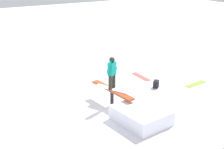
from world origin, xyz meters
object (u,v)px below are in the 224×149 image
(rail_feature, at_px, (112,92))
(loose_snowboard_coral, at_px, (141,77))
(loose_snowboard_white, at_px, (69,81))
(main_rider_on_rail, at_px, (112,74))
(loose_snowboard_lime, at_px, (196,84))
(backpack_on_snow, at_px, (156,84))

(rail_feature, distance_m, loose_snowboard_coral, 3.59)
(loose_snowboard_coral, bearing_deg, rail_feature, -53.63)
(loose_snowboard_coral, height_order, loose_snowboard_white, same)
(loose_snowboard_coral, xyz_separation_m, loose_snowboard_white, (1.27, 3.26, 0.00))
(main_rider_on_rail, relative_size, loose_snowboard_white, 0.93)
(loose_snowboard_coral, height_order, loose_snowboard_lime, same)
(loose_snowboard_coral, relative_size, loose_snowboard_lime, 1.03)
(loose_snowboard_coral, xyz_separation_m, loose_snowboard_lime, (-2.11, -1.60, 0.00))
(main_rider_on_rail, height_order, loose_snowboard_coral, main_rider_on_rail)
(main_rider_on_rail, xyz_separation_m, loose_snowboard_lime, (-0.07, -4.49, -1.32))
(rail_feature, relative_size, loose_snowboard_coral, 1.82)
(rail_feature, xyz_separation_m, loose_snowboard_lime, (-0.07, -4.49, -0.59))
(backpack_on_snow, bearing_deg, main_rider_on_rail, -26.72)
(loose_snowboard_lime, bearing_deg, loose_snowboard_white, -41.30)
(rail_feature, height_order, main_rider_on_rail, main_rider_on_rail)
(main_rider_on_rail, bearing_deg, loose_snowboard_lime, -116.84)
(main_rider_on_rail, distance_m, loose_snowboard_white, 3.59)
(rail_feature, distance_m, main_rider_on_rail, 0.73)
(rail_feature, xyz_separation_m, main_rider_on_rail, (0.00, 0.00, 0.73))
(loose_snowboard_lime, bearing_deg, main_rider_on_rail, -7.27)
(rail_feature, bearing_deg, loose_snowboard_coral, -61.03)
(loose_snowboard_white, bearing_deg, loose_snowboard_lime, 99.57)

